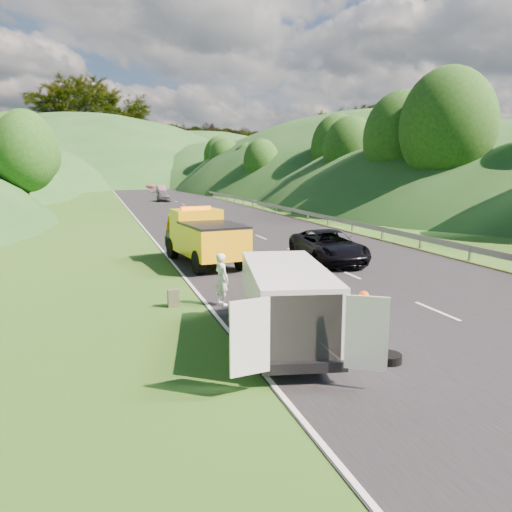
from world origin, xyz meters
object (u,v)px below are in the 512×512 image
object	(u,v)px
woman	(222,305)
child	(251,311)
white_van	(286,300)
tow_truck	(204,237)
worker	(361,358)
passing_suv	(328,262)
suitcase	(173,298)
spare_tire	(388,363)

from	to	relation	value
woman	child	world-z (taller)	woman
white_van	woman	bearing A→B (deg)	111.35
tow_truck	white_van	distance (m)	11.48
woman	worker	world-z (taller)	woman
worker	passing_suv	bearing A→B (deg)	67.52
woman	suitcase	xyz separation A→B (m)	(-1.59, 0.31, 0.30)
passing_suv	tow_truck	bearing A→B (deg)	170.21
white_van	worker	distance (m)	2.39
suitcase	passing_suv	bearing A→B (deg)	33.66
spare_tire	white_van	bearing A→B (deg)	133.39
white_van	suitcase	world-z (taller)	white_van
child	suitcase	size ratio (longest dim) A/B	1.65
child	passing_suv	size ratio (longest dim) A/B	0.18
white_van	woman	distance (m)	4.36
suitcase	worker	bearing A→B (deg)	-58.39
suitcase	passing_suv	size ratio (longest dim) A/B	0.11
tow_truck	spare_tire	world-z (taller)	tow_truck
worker	child	bearing A→B (deg)	106.14
white_van	tow_truck	bearing A→B (deg)	100.50
white_van	child	distance (m)	3.37
white_van	worker	xyz separation A→B (m)	(1.40, -1.53, -1.19)
tow_truck	child	xyz separation A→B (m)	(-0.26, -8.32, -1.31)
tow_truck	white_van	size ratio (longest dim) A/B	1.03
worker	suitcase	bearing A→B (deg)	121.35
child	spare_tire	distance (m)	5.45
woman	white_van	bearing A→B (deg)	170.46
woman	passing_suv	size ratio (longest dim) A/B	0.32
tow_truck	spare_tire	xyz separation A→B (m)	(1.58, -13.44, -1.31)
white_van	passing_suv	size ratio (longest dim) A/B	1.14
passing_suv	worker	bearing A→B (deg)	-108.17
passing_suv	suitcase	bearing A→B (deg)	-142.29
white_van	passing_suv	bearing A→B (deg)	70.49
tow_truck	passing_suv	xyz separation A→B (m)	(5.85, -1.44, -1.31)
suitcase	child	bearing A→B (deg)	-29.20
tow_truck	child	world-z (taller)	tow_truck
worker	spare_tire	size ratio (longest dim) A/B	2.43
white_van	suitcase	size ratio (longest dim) A/B	10.66
woman	spare_tire	size ratio (longest dim) A/B	2.70
tow_truck	child	bearing A→B (deg)	-98.87
child	worker	size ratio (longest dim) A/B	0.61
tow_truck	passing_suv	size ratio (longest dim) A/B	1.17
worker	tow_truck	bearing A→B (deg)	94.67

